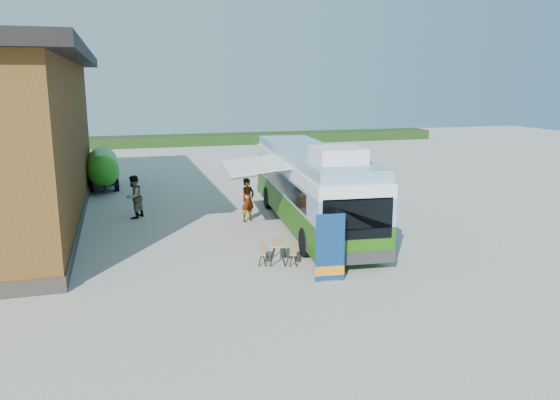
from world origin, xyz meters
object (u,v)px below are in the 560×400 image
object	(u,v)px
picnic_table	(278,247)
person_b	(134,197)
bus	(310,184)
banner	(330,254)
slurry_tanker	(103,167)
person_a	(248,200)

from	to	relation	value
picnic_table	person_b	world-z (taller)	person_b
bus	picnic_table	distance (m)	5.24
banner	picnic_table	size ratio (longest dim) A/B	1.39
person_b	slurry_tanker	size ratio (longest dim) A/B	0.33
person_a	banner	bearing A→B (deg)	-115.67
bus	banner	world-z (taller)	bus
banner	picnic_table	xyz separation A→B (m)	(-1.02, 2.24, -0.35)
banner	person_a	xyz separation A→B (m)	(-0.70, 8.13, 0.09)
bus	person_b	xyz separation A→B (m)	(-7.24, 3.62, -0.86)
picnic_table	person_a	xyz separation A→B (m)	(0.32, 5.89, 0.43)
person_a	slurry_tanker	xyz separation A→B (m)	(-6.34, 10.08, 0.30)
picnic_table	person_b	size ratio (longest dim) A/B	0.79
picnic_table	person_a	bearing A→B (deg)	105.22
bus	picnic_table	bearing A→B (deg)	-116.57
slurry_tanker	person_a	bearing A→B (deg)	-59.46
banner	person_a	distance (m)	8.16
banner	person_a	world-z (taller)	banner
picnic_table	person_a	distance (m)	5.91
bus	person_a	bearing A→B (deg)	151.91
person_a	slurry_tanker	distance (m)	11.92
banner	bus	bearing A→B (deg)	81.10
banner	person_b	world-z (taller)	banner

